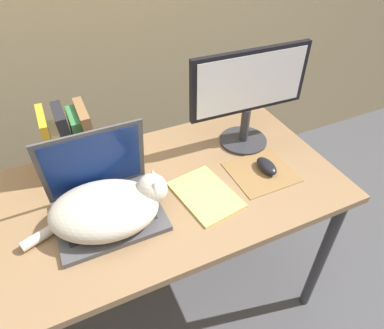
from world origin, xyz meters
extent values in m
cube|color=#93704C|center=(0.00, 0.34, 0.74)|extent=(1.44, 0.69, 0.03)
cylinder|color=#38383D|center=(0.67, 0.05, 0.37)|extent=(0.04, 0.04, 0.73)
cylinder|color=#38383D|center=(0.67, 0.64, 0.37)|extent=(0.04, 0.04, 0.73)
cube|color=#4C4C51|center=(-0.12, 0.29, 0.77)|extent=(0.33, 0.27, 0.02)
cube|color=#28282D|center=(-0.12, 0.27, 0.78)|extent=(0.27, 0.14, 0.00)
cube|color=#4C4C51|center=(-0.12, 0.40, 0.91)|extent=(0.33, 0.06, 0.27)
cube|color=navy|center=(-0.12, 0.39, 0.91)|extent=(0.30, 0.05, 0.23)
ellipsoid|color=beige|center=(-0.14, 0.27, 0.82)|extent=(0.39, 0.32, 0.12)
sphere|color=beige|center=(0.02, 0.27, 0.85)|extent=(0.10, 0.10, 0.10)
cone|color=beige|center=(0.04, 0.29, 0.88)|extent=(0.04, 0.04, 0.03)
cone|color=beige|center=(0.02, 0.24, 0.88)|extent=(0.04, 0.04, 0.03)
cylinder|color=beige|center=(-0.32, 0.29, 0.78)|extent=(0.14, 0.08, 0.03)
cylinder|color=#333338|center=(0.49, 0.46, 0.76)|extent=(0.20, 0.20, 0.01)
cylinder|color=#333338|center=(0.49, 0.46, 0.84)|extent=(0.04, 0.04, 0.14)
cube|color=black|center=(0.49, 0.46, 1.03)|extent=(0.48, 0.04, 0.24)
cube|color=white|center=(0.49, 0.45, 1.03)|extent=(0.44, 0.02, 0.21)
cube|color=olive|center=(0.45, 0.27, 0.76)|extent=(0.23, 0.21, 0.00)
ellipsoid|color=black|center=(0.47, 0.27, 0.78)|extent=(0.06, 0.10, 0.04)
cube|color=gold|center=(-0.25, 0.60, 0.88)|extent=(0.03, 0.16, 0.24)
cube|color=beige|center=(-0.22, 0.60, 0.85)|extent=(0.04, 0.13, 0.18)
cube|color=#232328|center=(-0.18, 0.60, 0.88)|extent=(0.05, 0.14, 0.25)
cube|color=#387A42|center=(-0.14, 0.60, 0.87)|extent=(0.04, 0.14, 0.22)
cube|color=olive|center=(-0.10, 0.60, 0.88)|extent=(0.04, 0.17, 0.24)
cube|color=#E5DB6B|center=(0.20, 0.25, 0.76)|extent=(0.21, 0.27, 0.01)
camera|label=1|loc=(-0.19, -0.49, 1.61)|focal=32.00mm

